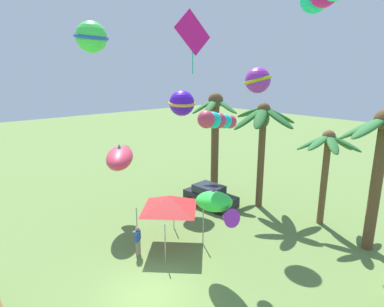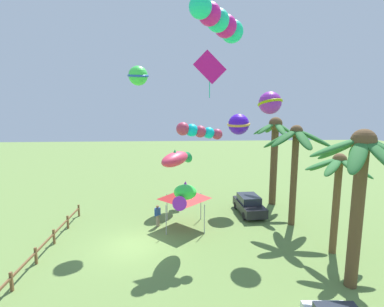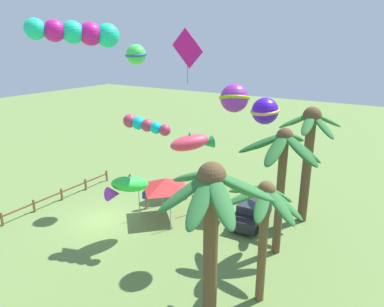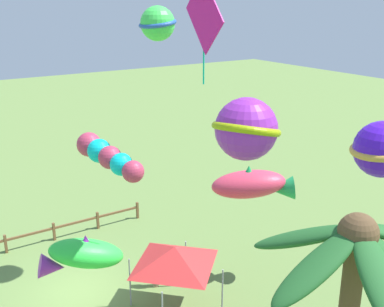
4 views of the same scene
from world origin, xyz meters
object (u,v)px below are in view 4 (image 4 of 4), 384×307
object	(u,v)px
palm_tree_0	(351,282)
kite_ball_0	(382,149)
kite_fish_5	(82,255)
kite_fish_6	(253,184)
kite_ball_2	(158,24)
festival_tent	(175,256)
kite_ball_3	(246,129)
spectator_0	(155,269)
kite_tube_7	(107,156)
kite_diamond_1	(204,16)

from	to	relation	value
palm_tree_0	kite_ball_0	bearing A→B (deg)	-148.55
kite_fish_5	kite_fish_6	size ratio (longest dim) A/B	0.86
kite_ball_0	kite_ball_2	bearing A→B (deg)	-66.47
festival_tent	kite_ball_0	world-z (taller)	kite_ball_0
palm_tree_0	kite_ball_3	distance (m)	4.13
palm_tree_0	kite_fish_6	size ratio (longest dim) A/B	2.03
festival_tent	kite_fish_6	distance (m)	4.59
spectator_0	kite_tube_7	distance (m)	7.49
kite_ball_0	kite_tube_7	distance (m)	8.63
kite_diamond_1	kite_fish_5	bearing A→B (deg)	-27.13
festival_tent	palm_tree_0	bearing A→B (deg)	89.06
kite_ball_2	kite_fish_5	bearing A→B (deg)	32.87
spectator_0	festival_tent	world-z (taller)	festival_tent
kite_fish_6	palm_tree_0	bearing A→B (deg)	62.90
kite_ball_2	kite_fish_6	xyz separation A→B (m)	(-2.94, 2.67, -6.51)
kite_ball_2	kite_ball_3	world-z (taller)	kite_ball_2
festival_tent	spectator_0	bearing A→B (deg)	-95.46
kite_diamond_1	kite_fish_5	distance (m)	8.65
kite_ball_2	kite_tube_7	bearing A→B (deg)	44.35
festival_tent	kite_fish_5	distance (m)	3.71
kite_diamond_1	kite_fish_6	bearing A→B (deg)	-151.15
palm_tree_0	kite_fish_6	world-z (taller)	palm_tree_0
kite_ball_0	kite_fish_6	distance (m)	6.18
kite_ball_2	kite_tube_7	size ratio (longest dim) A/B	0.58
palm_tree_0	kite_tube_7	bearing A→B (deg)	-69.77
kite_ball_2	kite_fish_6	distance (m)	7.63
kite_fish_5	kite_fish_6	distance (m)	7.77
kite_fish_6	festival_tent	bearing A→B (deg)	7.22
festival_tent	kite_ball_2	bearing A→B (deg)	-111.21
kite_ball_2	kite_tube_7	xyz separation A→B (m)	(4.02, 3.93, -3.64)
spectator_0	kite_diamond_1	xyz separation A→B (m)	(0.12, 3.70, 10.40)
kite_tube_7	spectator_0	bearing A→B (deg)	-137.85
palm_tree_0	kite_ball_0	distance (m)	5.93
kite_ball_2	kite_diamond_1	bearing A→B (deg)	76.61
kite_ball_0	kite_fish_6	xyz separation A→B (m)	(0.59, -5.43, -2.88)
spectator_0	kite_diamond_1	distance (m)	11.04
spectator_0	kite_ball_3	world-z (taller)	kite_ball_3
palm_tree_0	spectator_0	bearing A→B (deg)	-91.84
kite_ball_3	kite_tube_7	size ratio (longest dim) A/B	0.77
kite_diamond_1	kite_tube_7	distance (m)	5.07
kite_ball_0	kite_fish_6	bearing A→B (deg)	-83.83
kite_ball_0	festival_tent	bearing A→B (deg)	-45.77
kite_diamond_1	kite_tube_7	size ratio (longest dim) A/B	1.13
spectator_0	kite_ball_2	size ratio (longest dim) A/B	0.96
palm_tree_0	kite_diamond_1	distance (m)	8.27
spectator_0	festival_tent	size ratio (longest dim) A/B	0.56
kite_diamond_1	kite_fish_6	world-z (taller)	kite_diamond_1
kite_ball_0	kite_tube_7	size ratio (longest dim) A/B	0.97
kite_fish_5	kite_ball_0	bearing A→B (deg)	148.92
palm_tree_0	kite_ball_0	world-z (taller)	kite_ball_0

